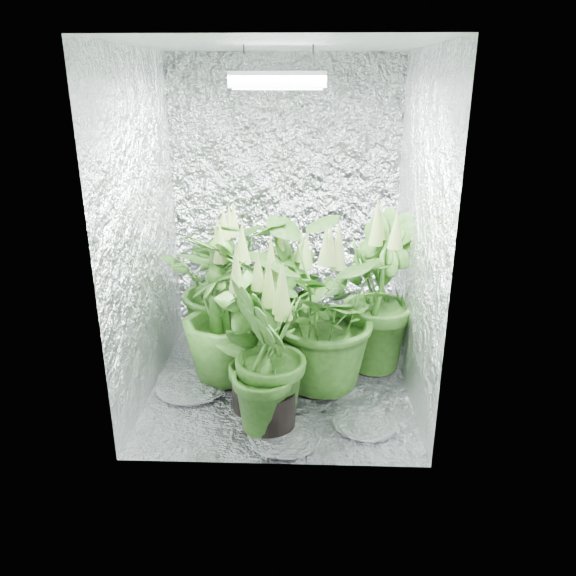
# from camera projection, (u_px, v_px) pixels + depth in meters

# --- Properties ---
(ground) EXTENTS (1.60, 1.60, 0.00)m
(ground) POSITION_uv_depth(u_px,v_px,m) (280.00, 383.00, 3.60)
(ground) COLOR white
(ground) RESTS_ON ground
(walls) EXTENTS (1.62, 1.62, 2.00)m
(walls) POSITION_uv_depth(u_px,v_px,m) (279.00, 232.00, 3.25)
(walls) COLOR white
(walls) RESTS_ON ground
(ceiling) EXTENTS (1.60, 1.60, 0.01)m
(ceiling) POSITION_uv_depth(u_px,v_px,m) (278.00, 44.00, 2.89)
(ceiling) COLOR white
(ceiling) RESTS_ON walls
(grow_lamp) EXTENTS (0.50, 0.30, 0.22)m
(grow_lamp) POSITION_uv_depth(u_px,v_px,m) (279.00, 80.00, 2.95)
(grow_lamp) COLOR gray
(grow_lamp) RESTS_ON ceiling
(plant_a) EXTENTS (1.03, 1.03, 1.06)m
(plant_a) POSITION_uv_depth(u_px,v_px,m) (229.00, 282.00, 3.89)
(plant_a) COLOR black
(plant_a) RESTS_ON ground
(plant_b) EXTENTS (0.65, 0.65, 0.97)m
(plant_b) POSITION_uv_depth(u_px,v_px,m) (289.00, 307.00, 3.65)
(plant_b) COLOR black
(plant_b) RESTS_ON ground
(plant_c) EXTENTS (0.63, 0.63, 1.13)m
(plant_c) POSITION_uv_depth(u_px,v_px,m) (376.00, 295.00, 3.62)
(plant_c) COLOR black
(plant_c) RESTS_ON ground
(plant_d) EXTENTS (0.76, 0.76, 1.06)m
(plant_d) POSITION_uv_depth(u_px,v_px,m) (223.00, 311.00, 3.47)
(plant_d) COLOR black
(plant_d) RESTS_ON ground
(plant_e) EXTENTS (1.02, 1.02, 1.10)m
(plant_e) POSITION_uv_depth(u_px,v_px,m) (317.00, 312.00, 3.35)
(plant_e) COLOR black
(plant_e) RESTS_ON ground
(plant_f) EXTENTS (0.65, 0.65, 1.02)m
(plant_f) POSITION_uv_depth(u_px,v_px,m) (253.00, 336.00, 3.17)
(plant_f) COLOR black
(plant_f) RESTS_ON ground
(plant_g) EXTENTS (0.51, 0.51, 0.98)m
(plant_g) POSITION_uv_depth(u_px,v_px,m) (269.00, 359.00, 2.97)
(plant_g) COLOR black
(plant_g) RESTS_ON ground
(circulation_fan) EXTENTS (0.14, 0.29, 0.33)m
(circulation_fan) POSITION_uv_depth(u_px,v_px,m) (369.00, 328.00, 4.07)
(circulation_fan) COLOR black
(circulation_fan) RESTS_ON ground
(plant_label) EXTENTS (0.06, 0.03, 0.09)m
(plant_label) POSITION_uv_depth(u_px,v_px,m) (280.00, 386.00, 2.99)
(plant_label) COLOR white
(plant_label) RESTS_ON plant_g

